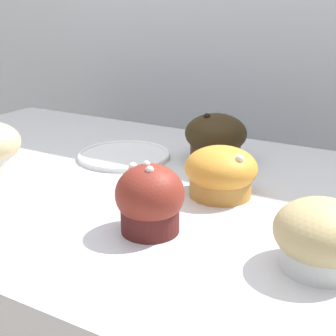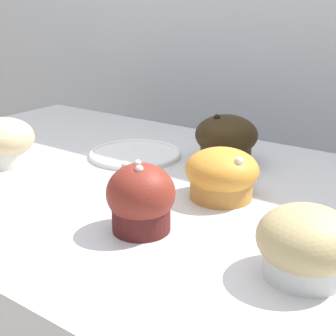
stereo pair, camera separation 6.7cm
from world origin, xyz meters
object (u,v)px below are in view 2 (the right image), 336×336
at_px(muffin_front_center, 3,142).
at_px(muffin_front_right, 141,199).
at_px(muffin_back_left, 306,244).
at_px(muffin_back_right, 222,174).
at_px(serving_plate, 135,154).
at_px(muffin_front_left, 226,139).

distance_m(muffin_front_center, muffin_front_right, 0.36).
bearing_deg(muffin_back_left, muffin_front_right, -175.08).
relative_size(muffin_back_left, muffin_back_right, 0.97).
bearing_deg(muffin_front_right, serving_plate, 130.94).
relative_size(muffin_front_center, muffin_front_right, 1.18).
height_order(muffin_front_center, serving_plate, muffin_front_center).
bearing_deg(muffin_front_right, muffin_back_right, 78.55).
bearing_deg(muffin_front_center, serving_plate, 45.60).
height_order(muffin_front_center, muffin_front_right, muffin_front_right).
xyz_separation_m(muffin_back_right, serving_plate, (-0.22, 0.08, -0.03)).
bearing_deg(muffin_front_left, muffin_back_right, -63.17).
bearing_deg(muffin_back_right, muffin_back_left, -37.18).
xyz_separation_m(muffin_front_center, muffin_front_right, (0.35, -0.06, 0.00)).
xyz_separation_m(muffin_front_right, serving_plate, (-0.19, 0.22, -0.04)).
bearing_deg(muffin_front_center, muffin_front_left, 36.87).
xyz_separation_m(muffin_back_left, muffin_back_right, (-0.17, 0.13, -0.00)).
bearing_deg(muffin_back_right, muffin_front_right, -101.45).
xyz_separation_m(muffin_front_center, serving_plate, (0.16, 0.16, -0.03)).
bearing_deg(muffin_front_left, muffin_front_right, -81.57).
height_order(muffin_front_center, muffin_back_left, muffin_front_center).
xyz_separation_m(muffin_front_left, muffin_front_right, (0.04, -0.29, -0.00)).
height_order(muffin_front_right, serving_plate, muffin_front_right).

